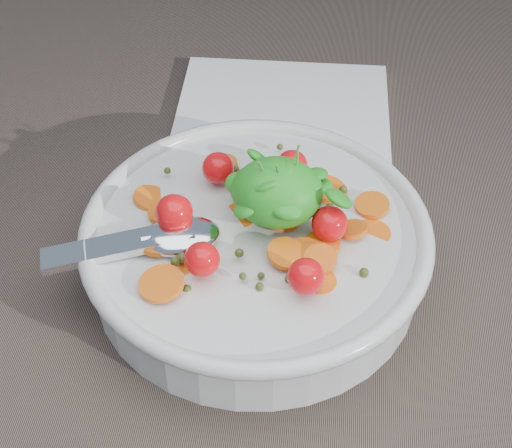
# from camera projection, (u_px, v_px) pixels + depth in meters

# --- Properties ---
(ground) EXTENTS (6.00, 6.00, 0.00)m
(ground) POSITION_uv_depth(u_px,v_px,m) (261.00, 246.00, 0.56)
(ground) COLOR brown
(ground) RESTS_ON ground
(bowl) EXTENTS (0.25, 0.23, 0.10)m
(bowl) POSITION_uv_depth(u_px,v_px,m) (256.00, 246.00, 0.53)
(bowl) COLOR silver
(bowl) RESTS_ON ground
(napkin) EXTENTS (0.18, 0.16, 0.01)m
(napkin) POSITION_uv_depth(u_px,v_px,m) (282.00, 116.00, 0.67)
(napkin) COLOR white
(napkin) RESTS_ON ground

